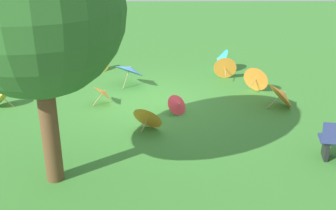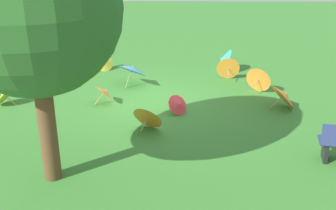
% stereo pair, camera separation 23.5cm
% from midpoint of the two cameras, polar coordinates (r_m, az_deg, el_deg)
% --- Properties ---
extents(ground, '(40.00, 40.00, 0.00)m').
position_cam_midpoint_polar(ground, '(11.79, -3.20, 0.49)').
color(ground, '#387A2D').
extents(shade_tree, '(3.06, 3.06, 4.84)m').
position_cam_midpoint_polar(shade_tree, '(7.32, -18.99, 12.52)').
color(shade_tree, brown).
rests_on(shade_tree, ground).
extents(parasol_orange_0, '(0.87, 1.01, 0.77)m').
position_cam_midpoint_polar(parasol_orange_0, '(11.65, 15.17, 1.46)').
color(parasol_orange_0, tan).
rests_on(parasol_orange_0, ground).
extents(parasol_red_0, '(0.72, 0.71, 0.53)m').
position_cam_midpoint_polar(parasol_red_0, '(10.87, 0.77, 0.08)').
color(parasol_red_0, tan).
rests_on(parasol_red_0, ground).
extents(parasol_teal_0, '(0.90, 0.87, 0.85)m').
position_cam_midpoint_polar(parasol_teal_0, '(14.51, 6.73, 6.37)').
color(parasol_teal_0, tan).
rests_on(parasol_teal_0, ground).
extents(parasol_yellow_1, '(0.92, 0.87, 0.66)m').
position_cam_midpoint_polar(parasol_yellow_1, '(14.65, -9.98, 5.96)').
color(parasol_yellow_1, tan).
rests_on(parasol_yellow_1, ground).
extents(parasol_orange_1, '(0.85, 0.81, 0.80)m').
position_cam_midpoint_polar(parasol_orange_1, '(12.77, 11.80, 3.71)').
color(parasol_orange_1, tan).
rests_on(parasol_orange_1, ground).
extents(parasol_yellow_2, '(0.64, 0.68, 0.56)m').
position_cam_midpoint_polar(parasol_yellow_2, '(12.32, -22.85, 1.11)').
color(parasol_yellow_2, tan).
rests_on(parasol_yellow_2, ground).
extents(parasol_orange_2, '(0.78, 0.82, 0.61)m').
position_cam_midpoint_polar(parasol_orange_2, '(11.65, -9.62, 1.75)').
color(parasol_orange_2, tan).
rests_on(parasol_orange_2, ground).
extents(parasol_blue_0, '(1.30, 1.29, 0.86)m').
position_cam_midpoint_polar(parasol_blue_0, '(12.89, -5.93, 5.03)').
color(parasol_blue_0, tan).
rests_on(parasol_blue_0, ground).
extents(parasol_orange_3, '(0.90, 0.79, 0.72)m').
position_cam_midpoint_polar(parasol_orange_3, '(9.96, -3.39, -1.55)').
color(parasol_orange_3, tan).
rests_on(parasol_orange_3, ground).
extents(parasol_pink_0, '(0.83, 0.90, 0.77)m').
position_cam_midpoint_polar(parasol_pink_0, '(15.15, -20.52, 5.62)').
color(parasol_pink_0, tan).
rests_on(parasol_pink_0, ground).
extents(parasol_orange_4, '(0.78, 0.73, 0.77)m').
position_cam_midpoint_polar(parasol_orange_4, '(13.76, 7.48, 5.26)').
color(parasol_orange_4, tan).
rests_on(parasol_orange_4, ground).
extents(parasol_teal_1, '(0.68, 0.62, 0.56)m').
position_cam_midpoint_polar(parasol_teal_1, '(13.53, -18.25, 3.65)').
color(parasol_teal_1, tan).
rests_on(parasol_teal_1, ground).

